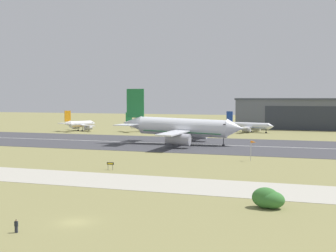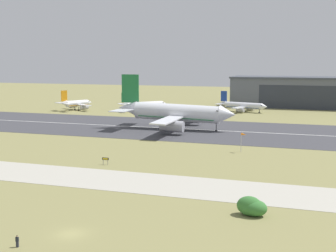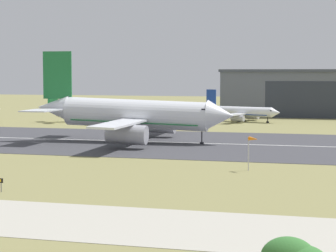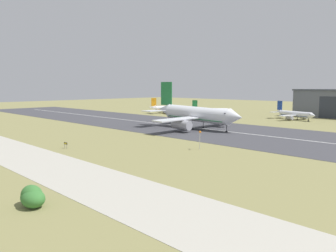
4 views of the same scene
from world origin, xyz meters
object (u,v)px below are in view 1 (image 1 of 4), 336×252
Objects in this scene: airplane_landing at (182,128)px; shrub_clump at (268,199)px; airplane_parked_east at (80,124)px; windsock_pole at (253,143)px; airplane_parked_west at (149,125)px; airplane_parked_centre at (249,126)px; runway_sign at (110,164)px; spectator_left at (16,226)px.

shrub_clump is at bearing -65.17° from airplane_landing.
shrub_clump is (105.31, -131.04, -1.88)m from airplane_parked_east.
windsock_pole is at bearing 100.77° from shrub_clump.
airplane_parked_west is 0.87× the size of airplane_parked_centre.
airplane_parked_west is 12.93× the size of runway_sign.
shrub_clump is at bearing -33.91° from runway_sign.
airplane_landing is 9.27× the size of windsock_pole.
windsock_pole is at bearing -49.10° from airplane_landing.
spectator_left is at bearing -140.53° from shrub_clump.
airplane_parked_centre is 5.21× the size of shrub_clump.
shrub_clump is at bearing -80.04° from airplane_parked_centre.
airplane_parked_east is 172.27m from spectator_left.
spectator_left is (11.81, -107.51, -5.02)m from airplane_landing.
windsock_pole reaches higher than runway_sign.
airplane_parked_east is 4.00× the size of shrub_clump.
airplane_parked_centre is 171.75m from spectator_left.
airplane_parked_west is 47.59m from airplane_parked_centre.
runway_sign is at bearing -95.54° from airplane_parked_centre.
windsock_pole is at bearing -80.47° from airplane_parked_centre.
airplane_landing is 108.27m from spectator_left.
spectator_left is (45.18, -161.51, -2.14)m from airplane_parked_west.
airplane_landing is 9.92× the size of shrub_clump.
runway_sign is at bearing -138.74° from windsock_pole.
airplane_landing is at bearing -58.29° from airplane_parked_west.
airplane_parked_east reaches higher than windsock_pole.
airplane_landing is at bearing -34.95° from airplane_parked_east.
airplane_landing is at bearing 114.83° from shrub_clump.
shrub_clump is at bearing -51.21° from airplane_parked_east.
airplane_landing reaches higher than airplane_parked_centre.
airplane_parked_east is 124.96m from windsock_pole.
runway_sign is (67.15, -105.39, -1.96)m from airplane_parked_east.
spectator_left is (-27.48, -22.62, -0.53)m from shrub_clump.
runway_sign is 49.44m from spectator_left.
airplane_landing is 28.23× the size of runway_sign.
airplane_parked_east is (-66.03, 46.15, -2.61)m from airplane_landing.
shrub_clump is 2.99× the size of spectator_left.
airplane_parked_west is 167.72m from spectator_left.
airplane_landing is at bearing 91.09° from runway_sign.
windsock_pole reaches higher than shrub_clump.
airplane_parked_centre is at bearing 89.57° from spectator_left.
airplane_parked_east is at bearing 122.51° from runway_sign.
windsock_pole is 75.52m from spectator_left.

